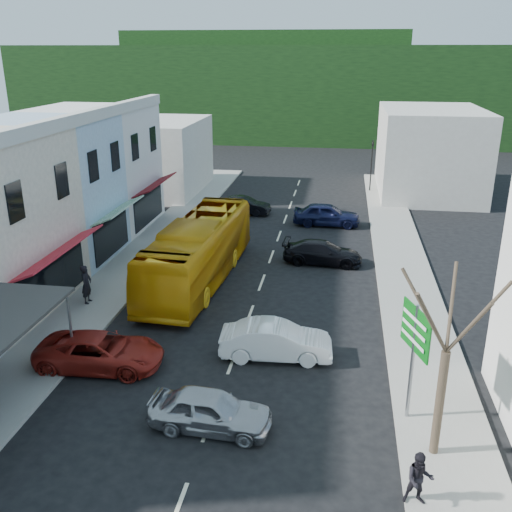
{
  "coord_description": "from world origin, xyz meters",
  "views": [
    {
      "loc": [
        3.88,
        -19.39,
        11.55
      ],
      "look_at": [
        0.0,
        6.0,
        2.2
      ],
      "focal_mm": 40.0,
      "sensor_mm": 36.0,
      "label": 1
    }
  ],
  "objects_px": {
    "direction_sign": "(412,365)",
    "pedestrian_left": "(87,286)",
    "bus": "(199,253)",
    "car_red": "(100,351)",
    "pedestrian_right": "(420,477)",
    "street_tree": "(446,352)",
    "traffic_signal": "(371,167)",
    "car_silver": "(210,410)",
    "car_white": "(276,341)"
  },
  "relations": [
    {
      "from": "direction_sign",
      "to": "pedestrian_left",
      "type": "bearing_deg",
      "value": 134.51
    },
    {
      "from": "bus",
      "to": "car_red",
      "type": "distance_m",
      "value": 9.26
    },
    {
      "from": "pedestrian_right",
      "to": "street_tree",
      "type": "bearing_deg",
      "value": 69.29
    },
    {
      "from": "pedestrian_left",
      "to": "traffic_signal",
      "type": "height_order",
      "value": "traffic_signal"
    },
    {
      "from": "car_silver",
      "to": "car_red",
      "type": "height_order",
      "value": "same"
    },
    {
      "from": "pedestrian_right",
      "to": "street_tree",
      "type": "xyz_separation_m",
      "value": [
        0.73,
        2.19,
        2.55
      ]
    },
    {
      "from": "pedestrian_left",
      "to": "street_tree",
      "type": "relative_size",
      "value": 0.24
    },
    {
      "from": "bus",
      "to": "street_tree",
      "type": "xyz_separation_m",
      "value": [
        10.33,
        -12.42,
        2.0
      ]
    },
    {
      "from": "bus",
      "to": "street_tree",
      "type": "distance_m",
      "value": 16.27
    },
    {
      "from": "bus",
      "to": "car_white",
      "type": "xyz_separation_m",
      "value": [
        4.94,
        -7.32,
        -0.85
      ]
    },
    {
      "from": "pedestrian_right",
      "to": "traffic_signal",
      "type": "height_order",
      "value": "traffic_signal"
    },
    {
      "from": "pedestrian_left",
      "to": "direction_sign",
      "type": "xyz_separation_m",
      "value": [
        14.21,
        -6.92,
        1.08
      ]
    },
    {
      "from": "car_white",
      "to": "pedestrian_right",
      "type": "distance_m",
      "value": 8.65
    },
    {
      "from": "car_red",
      "to": "traffic_signal",
      "type": "bearing_deg",
      "value": -22.8
    },
    {
      "from": "car_red",
      "to": "traffic_signal",
      "type": "height_order",
      "value": "traffic_signal"
    },
    {
      "from": "car_white",
      "to": "street_tree",
      "type": "bearing_deg",
      "value": -137.29
    },
    {
      "from": "bus",
      "to": "car_silver",
      "type": "relative_size",
      "value": 2.64
    },
    {
      "from": "pedestrian_right",
      "to": "car_white",
      "type": "bearing_deg",
      "value": 120.32
    },
    {
      "from": "pedestrian_left",
      "to": "direction_sign",
      "type": "height_order",
      "value": "direction_sign"
    },
    {
      "from": "bus",
      "to": "car_silver",
      "type": "xyz_separation_m",
      "value": [
        3.4,
        -12.14,
        -0.85
      ]
    },
    {
      "from": "car_white",
      "to": "traffic_signal",
      "type": "distance_m",
      "value": 29.27
    },
    {
      "from": "car_silver",
      "to": "street_tree",
      "type": "height_order",
      "value": "street_tree"
    },
    {
      "from": "car_silver",
      "to": "car_red",
      "type": "xyz_separation_m",
      "value": [
        -5.02,
        3.06,
        0.0
      ]
    },
    {
      "from": "direction_sign",
      "to": "traffic_signal",
      "type": "relative_size",
      "value": 0.94
    },
    {
      "from": "pedestrian_right",
      "to": "direction_sign",
      "type": "relative_size",
      "value": 0.41
    },
    {
      "from": "bus",
      "to": "traffic_signal",
      "type": "distance_m",
      "value": 23.58
    },
    {
      "from": "car_red",
      "to": "car_silver",
      "type": "bearing_deg",
      "value": -124.1
    },
    {
      "from": "car_red",
      "to": "street_tree",
      "type": "relative_size",
      "value": 0.65
    },
    {
      "from": "car_red",
      "to": "traffic_signal",
      "type": "distance_m",
      "value": 32.63
    },
    {
      "from": "car_silver",
      "to": "pedestrian_left",
      "type": "bearing_deg",
      "value": 47.11
    },
    {
      "from": "car_white",
      "to": "bus",
      "type": "bearing_deg",
      "value": 30.13
    },
    {
      "from": "bus",
      "to": "pedestrian_left",
      "type": "xyz_separation_m",
      "value": [
        -4.51,
        -3.81,
        -0.55
      ]
    },
    {
      "from": "car_white",
      "to": "pedestrian_right",
      "type": "relative_size",
      "value": 2.59
    },
    {
      "from": "direction_sign",
      "to": "traffic_signal",
      "type": "bearing_deg",
      "value": 70.65
    },
    {
      "from": "car_silver",
      "to": "car_red",
      "type": "relative_size",
      "value": 0.96
    },
    {
      "from": "bus",
      "to": "pedestrian_right",
      "type": "relative_size",
      "value": 6.82
    },
    {
      "from": "car_white",
      "to": "car_red",
      "type": "xyz_separation_m",
      "value": [
        -6.56,
        -1.75,
        0.0
      ]
    },
    {
      "from": "bus",
      "to": "pedestrian_right",
      "type": "height_order",
      "value": "bus"
    },
    {
      "from": "bus",
      "to": "traffic_signal",
      "type": "bearing_deg",
      "value": 69.39
    },
    {
      "from": "pedestrian_right",
      "to": "street_tree",
      "type": "distance_m",
      "value": 3.44
    },
    {
      "from": "traffic_signal",
      "to": "car_white",
      "type": "bearing_deg",
      "value": 69.49
    },
    {
      "from": "car_silver",
      "to": "pedestrian_left",
      "type": "xyz_separation_m",
      "value": [
        -7.91,
        8.33,
        0.3
      ]
    },
    {
      "from": "direction_sign",
      "to": "traffic_signal",
      "type": "xyz_separation_m",
      "value": [
        -0.1,
        32.26,
        0.13
      ]
    },
    {
      "from": "car_silver",
      "to": "direction_sign",
      "type": "bearing_deg",
      "value": -73.75
    },
    {
      "from": "car_white",
      "to": "pedestrian_right",
      "type": "height_order",
      "value": "pedestrian_right"
    },
    {
      "from": "car_silver",
      "to": "pedestrian_right",
      "type": "xyz_separation_m",
      "value": [
        6.2,
        -2.47,
        0.3
      ]
    },
    {
      "from": "bus",
      "to": "direction_sign",
      "type": "xyz_separation_m",
      "value": [
        9.7,
        -10.72,
        0.53
      ]
    },
    {
      "from": "car_red",
      "to": "direction_sign",
      "type": "xyz_separation_m",
      "value": [
        11.32,
        -1.65,
        1.38
      ]
    },
    {
      "from": "bus",
      "to": "street_tree",
      "type": "height_order",
      "value": "street_tree"
    },
    {
      "from": "pedestrian_left",
      "to": "street_tree",
      "type": "distance_m",
      "value": 17.34
    }
  ]
}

